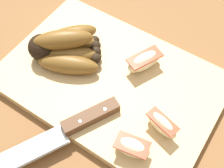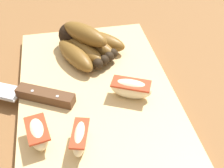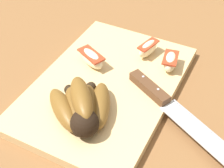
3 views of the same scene
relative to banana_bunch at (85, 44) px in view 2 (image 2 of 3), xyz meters
name	(u,v)px [view 2 (image 2 of 3)]	position (x,y,z in m)	size (l,w,h in m)	color
ground_plane	(91,102)	(-0.12, 0.01, -0.04)	(6.00, 6.00, 0.00)	brown
cutting_board	(96,90)	(-0.10, 0.00, -0.03)	(0.39, 0.26, 0.02)	tan
banana_bunch	(85,44)	(0.00, 0.00, 0.00)	(0.15, 0.15, 0.07)	black
chefs_knife	(20,93)	(-0.10, 0.13, -0.02)	(0.16, 0.26, 0.02)	silver
apple_wedge_near	(38,133)	(-0.20, 0.09, -0.01)	(0.06, 0.04, 0.03)	beige
apple_wedge_middle	(80,138)	(-0.22, 0.04, -0.01)	(0.06, 0.03, 0.04)	beige
apple_wedge_far	(131,88)	(-0.14, -0.06, -0.01)	(0.05, 0.07, 0.03)	beige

